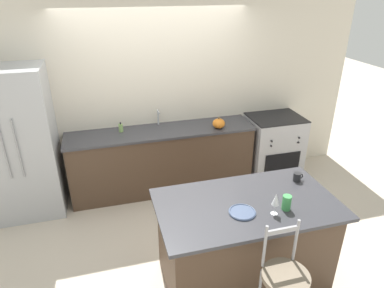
{
  "coord_description": "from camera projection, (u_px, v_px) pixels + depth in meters",
  "views": [
    {
      "loc": [
        -0.75,
        -3.96,
        2.78
      ],
      "look_at": [
        0.18,
        -0.61,
        1.12
      ],
      "focal_mm": 32.0,
      "sensor_mm": 36.0,
      "label": 1
    }
  ],
  "objects": [
    {
      "name": "ground_plane",
      "position": [
        168.0,
        200.0,
        4.82
      ],
      "size": [
        18.0,
        18.0,
        0.0
      ],
      "primitive_type": "plane",
      "color": "beige"
    },
    {
      "name": "wall_back",
      "position": [
        156.0,
        94.0,
        4.8
      ],
      "size": [
        6.0,
        0.07,
        2.7
      ],
      "color": "beige",
      "rests_on": "ground_plane"
    },
    {
      "name": "back_counter",
      "position": [
        162.0,
        159.0,
        4.92
      ],
      "size": [
        2.59,
        0.62,
        0.93
      ],
      "color": "#4C3828",
      "rests_on": "ground_plane"
    },
    {
      "name": "sink_faucet",
      "position": [
        158.0,
        116.0,
        4.83
      ],
      "size": [
        0.02,
        0.13,
        0.22
      ],
      "color": "#ADAFB5",
      "rests_on": "back_counter"
    },
    {
      "name": "kitchen_island",
      "position": [
        244.0,
        241.0,
        3.37
      ],
      "size": [
        1.69,
        0.95,
        0.92
      ],
      "color": "#4C3828",
      "rests_on": "ground_plane"
    },
    {
      "name": "refrigerator",
      "position": [
        19.0,
        145.0,
        4.22
      ],
      "size": [
        0.87,
        0.7,
        1.92
      ],
      "color": "#ADAFB5",
      "rests_on": "ground_plane"
    },
    {
      "name": "oven_range",
      "position": [
        273.0,
        146.0,
        5.29
      ],
      "size": [
        0.78,
        0.66,
        0.96
      ],
      "color": "#B7B7BC",
      "rests_on": "ground_plane"
    },
    {
      "name": "bar_stool_near",
      "position": [
        284.0,
        287.0,
        2.7
      ],
      "size": [
        0.37,
        0.37,
        1.13
      ],
      "color": "#99999E",
      "rests_on": "ground_plane"
    },
    {
      "name": "dinner_plate",
      "position": [
        242.0,
        212.0,
        3.03
      ],
      "size": [
        0.24,
        0.24,
        0.02
      ],
      "color": "#425170",
      "rests_on": "kitchen_island"
    },
    {
      "name": "wine_glass",
      "position": [
        276.0,
        200.0,
        2.96
      ],
      "size": [
        0.06,
        0.06,
        0.21
      ],
      "color": "white",
      "rests_on": "kitchen_island"
    },
    {
      "name": "coffee_mug",
      "position": [
        297.0,
        177.0,
        3.5
      ],
      "size": [
        0.11,
        0.08,
        0.09
      ],
      "color": "#232326",
      "rests_on": "kitchen_island"
    },
    {
      "name": "tumbler_cup",
      "position": [
        287.0,
        203.0,
        3.05
      ],
      "size": [
        0.08,
        0.08,
        0.14
      ],
      "color": "#3D934C",
      "rests_on": "kitchen_island"
    },
    {
      "name": "pumpkin_decoration",
      "position": [
        219.0,
        123.0,
        4.75
      ],
      "size": [
        0.17,
        0.17,
        0.16
      ],
      "color": "orange",
      "rests_on": "back_counter"
    },
    {
      "name": "soap_bottle",
      "position": [
        121.0,
        128.0,
        4.64
      ],
      "size": [
        0.06,
        0.06,
        0.14
      ],
      "color": "#89B260",
      "rests_on": "back_counter"
    }
  ]
}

